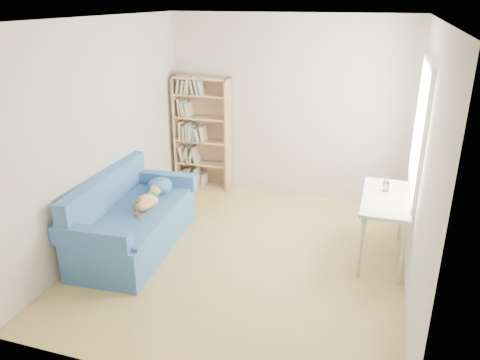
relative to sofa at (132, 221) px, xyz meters
The scene contains 6 objects.
ground 1.40m from the sofa, ahead, with size 4.00×4.00×0.00m, color tan.
room_shell 1.96m from the sofa, ahead, with size 3.54×4.04×2.62m.
sofa is the anchor object (origin of this frame).
bookshelf 2.09m from the sofa, 87.52° to the left, with size 0.86×0.27×1.71m.
desk 2.91m from the sofa, 12.73° to the left, with size 0.51×1.12×0.75m.
pen_cup 2.95m from the sofa, 16.18° to the left, with size 0.09×0.09×0.17m.
Camera 1 is at (1.36, -4.51, 2.80)m, focal length 35.00 mm.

